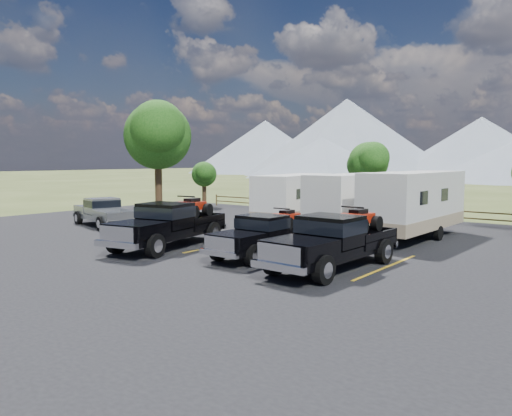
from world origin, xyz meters
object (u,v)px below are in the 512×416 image
Objects in this scene: tree_big_nw at (158,136)px; pickup_silver at (103,212)px; rig_center at (266,234)px; person_b at (148,222)px; trailer_right at (414,204)px; person_a at (152,227)px; rig_right at (334,240)px; trailer_center at (357,202)px; trailer_left at (294,199)px; rig_left at (169,223)px.

pickup_silver is (0.54, -4.77, -4.67)m from tree_big_nw.
person_b is (-7.50, -0.00, -0.09)m from rig_center.
trailer_right is 13.02m from person_a.
rig_right reaches higher than person_a.
trailer_center reaches higher than person_b.
pickup_silver is at bearing -46.05° from person_a.
trailer_center is at bearing 174.39° from trailer_right.
trailer_center is at bearing 132.72° from pickup_silver.
tree_big_nw is 1.33× the size of pickup_silver.
pickup_silver is 5.80m from person_b.
trailer_right reaches higher than pickup_silver.
trailer_left is 9.40m from person_b.
tree_big_nw reaches higher than trailer_center.
trailer_center is at bearing 91.26° from rig_center.
rig_center is 8.81m from trailer_right.
trailer_left is 5.75× the size of person_a.
rig_center is 6.21m from person_a.
trailer_center reaches higher than rig_center.
tree_big_nw is at bearing -172.34° from trailer_left.
trailer_right is at bearing 68.74° from rig_center.
tree_big_nw is 0.81× the size of trailer_right.
rig_left is at bearing -128.94° from trailer_right.
trailer_center reaches higher than person_a.
person_a is (-1.41, 0.16, -0.32)m from rig_left.
trailer_left is at bearing 78.40° from rig_left.
person_b is at bearing 179.64° from rig_center.
trailer_center is at bearing 54.32° from rig_left.
rig_right is at bearing -86.56° from trailer_right.
trailer_left is at bearing 63.09° from person_b.
person_a is at bearing -41.96° from person_b.
rig_left is 0.80× the size of trailer_left.
trailer_right is at bearing 94.10° from rig_right.
pickup_silver reaches higher than person_a.
trailer_left reaches higher than person_a.
rig_left is 8.18m from rig_right.
trailer_center is 11.22m from person_a.
pickup_silver is at bearing -148.04° from trailer_left.
trailer_center is 11.29m from person_b.
rig_right is at bearing -20.70° from tree_big_nw.
rig_center is at bearing 97.54° from pickup_silver.
rig_right is at bearing -58.92° from trailer_left.
rig_left reaches higher than pickup_silver.
rig_left is (8.96, -7.11, -4.47)m from tree_big_nw.
trailer_center is at bearing -150.52° from person_a.
person_b is at bearing -140.94° from trailer_right.
trailer_right is 13.45m from person_b.
rig_right is 0.72× the size of trailer_center.
trailer_right is at bearing -164.27° from person_a.
trailer_left is 9.95m from person_a.
trailer_right is at bearing 7.23° from tree_big_nw.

